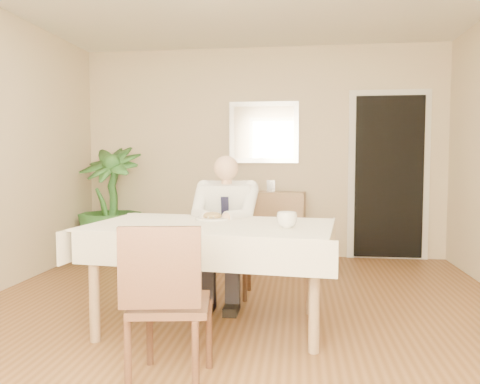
# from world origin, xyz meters

# --- Properties ---
(room) EXTENTS (5.00, 5.02, 2.60)m
(room) POSITION_xyz_m (0.00, 0.00, 1.30)
(room) COLOR brown
(room) RESTS_ON ground
(window) EXTENTS (1.34, 0.04, 1.44)m
(window) POSITION_xyz_m (0.00, -2.47, 1.45)
(window) COLOR white
(window) RESTS_ON room
(doorway) EXTENTS (0.96, 0.07, 2.10)m
(doorway) POSITION_xyz_m (1.55, 2.46, 1.00)
(doorway) COLOR white
(doorway) RESTS_ON ground
(mirror) EXTENTS (0.86, 0.04, 0.76)m
(mirror) POSITION_xyz_m (0.03, 2.47, 1.55)
(mirror) COLOR silver
(mirror) RESTS_ON room
(dining_table) EXTENTS (1.82, 1.19, 0.75)m
(dining_table) POSITION_xyz_m (-0.15, -0.11, 0.67)
(dining_table) COLOR #987351
(dining_table) RESTS_ON ground
(chair_far) EXTENTS (0.43, 0.43, 0.83)m
(chair_far) POSITION_xyz_m (-0.15, 0.76, 0.46)
(chair_far) COLOR #3F2517
(chair_far) RESTS_ON ground
(chair_near) EXTENTS (0.47, 0.48, 0.88)m
(chair_near) POSITION_xyz_m (-0.22, -1.03, 0.49)
(chair_near) COLOR #3F2517
(chair_near) RESTS_ON ground
(seated_man) EXTENTS (0.48, 0.72, 1.24)m
(seated_man) POSITION_xyz_m (-0.15, 0.48, 0.69)
(seated_man) COLOR white
(seated_man) RESTS_ON ground
(plate) EXTENTS (0.26, 0.26, 0.02)m
(plate) POSITION_xyz_m (-0.18, 0.12, 0.76)
(plate) COLOR white
(plate) RESTS_ON dining_table
(food) EXTENTS (0.14, 0.14, 0.06)m
(food) POSITION_xyz_m (-0.18, 0.12, 0.78)
(food) COLOR olive
(food) RESTS_ON dining_table
(knife) EXTENTS (0.01, 0.13, 0.01)m
(knife) POSITION_xyz_m (-0.14, 0.06, 0.78)
(knife) COLOR silver
(knife) RESTS_ON dining_table
(fork) EXTENTS (0.01, 0.13, 0.01)m
(fork) POSITION_xyz_m (-0.22, 0.06, 0.78)
(fork) COLOR silver
(fork) RESTS_ON dining_table
(coffee_mug) EXTENTS (0.18, 0.18, 0.11)m
(coffee_mug) POSITION_xyz_m (0.39, -0.24, 0.81)
(coffee_mug) COLOR white
(coffee_mug) RESTS_ON dining_table
(sideboard) EXTENTS (1.05, 0.43, 0.82)m
(sideboard) POSITION_xyz_m (0.03, 2.32, 0.41)
(sideboard) COLOR #987351
(sideboard) RESTS_ON ground
(photo_frame_left) EXTENTS (0.10, 0.02, 0.14)m
(photo_frame_left) POSITION_xyz_m (-0.38, 2.36, 0.89)
(photo_frame_left) COLOR silver
(photo_frame_left) RESTS_ON sideboard
(photo_frame_center) EXTENTS (0.10, 0.02, 0.14)m
(photo_frame_center) POSITION_xyz_m (-0.17, 2.38, 0.89)
(photo_frame_center) COLOR silver
(photo_frame_center) RESTS_ON sideboard
(photo_frame_right) EXTENTS (0.10, 0.02, 0.14)m
(photo_frame_right) POSITION_xyz_m (0.13, 2.35, 0.89)
(photo_frame_right) COLOR silver
(photo_frame_right) RESTS_ON sideboard
(potted_palm) EXTENTS (0.88, 0.88, 1.37)m
(potted_palm) POSITION_xyz_m (-1.84, 2.13, 0.69)
(potted_palm) COLOR #265721
(potted_palm) RESTS_ON ground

